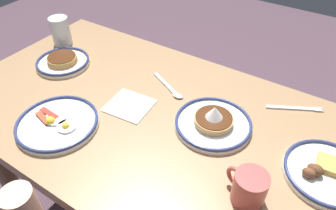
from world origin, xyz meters
TOP-DOWN VIEW (x-y plane):
  - dining_table at (0.00, 0.00)m, footprint 1.48×0.81m
  - plate_near_main at (-0.55, -0.05)m, footprint 0.24×0.24m
  - plate_center_pancakes at (0.49, -0.05)m, footprint 0.22×0.22m
  - plate_far_companion at (-0.19, -0.06)m, footprint 0.25×0.25m
  - plate_far_side at (0.23, 0.21)m, footprint 0.27×0.27m
  - coffee_mug at (-0.39, 0.14)m, footprint 0.12×0.09m
  - drinking_glass at (0.63, -0.17)m, footprint 0.08×0.08m
  - paper_napkin at (0.10, 0.01)m, footprint 0.16×0.15m
  - fork_far at (-0.40, -0.29)m, footprint 0.18×0.11m
  - tea_spoon at (0.02, -0.15)m, footprint 0.18×0.09m

SIDE VIEW (x-z plane):
  - dining_table at x=0.00m, z-range 0.26..1.02m
  - paper_napkin at x=0.10m, z-range 0.75..0.76m
  - fork_far at x=-0.40m, z-range 0.75..0.76m
  - tea_spoon at x=0.02m, z-range 0.75..0.76m
  - plate_far_side at x=0.23m, z-range 0.75..0.78m
  - plate_near_main at x=-0.55m, z-range 0.74..0.79m
  - plate_center_pancakes at x=0.49m, z-range 0.75..0.79m
  - plate_far_companion at x=-0.19m, z-range 0.73..0.81m
  - coffee_mug at x=-0.39m, z-range 0.75..0.85m
  - drinking_glass at x=0.63m, z-range 0.75..0.87m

